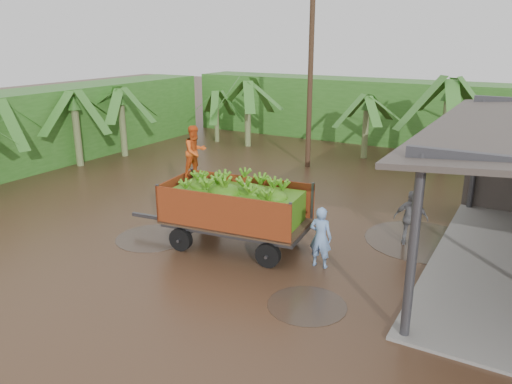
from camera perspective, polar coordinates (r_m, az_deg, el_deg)
ground at (r=16.19m, az=1.38°, el=-4.63°), size 100.00×100.00×0.00m
hedge_north at (r=30.88m, az=12.59°, el=9.12°), size 22.00×3.00×3.60m
hedge_west at (r=27.59m, az=-20.87°, el=7.43°), size 3.00×18.00×3.60m
banana_trailer at (r=14.70m, az=-2.46°, el=-1.63°), size 5.92×2.49×3.53m
man_blue at (r=13.69m, az=7.39°, el=-5.15°), size 0.65×0.45×1.73m
man_grey at (r=15.67m, az=17.28°, el=-2.89°), size 1.07×0.64×1.71m
utility_pole at (r=23.60m, az=6.23°, el=12.91°), size 1.20×0.24×8.37m
banana_plants at (r=23.16m, az=-4.32°, el=7.03°), size 25.26×19.93×4.38m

